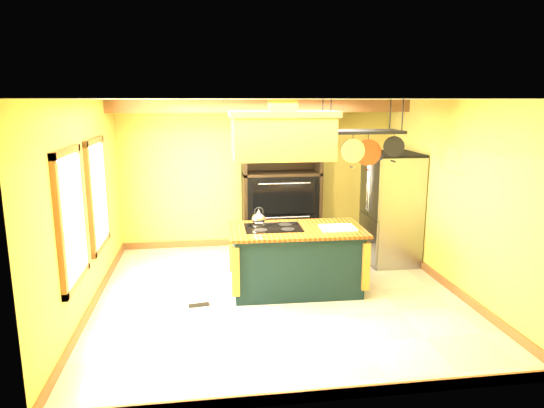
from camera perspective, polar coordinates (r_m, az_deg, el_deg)
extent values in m
plane|color=beige|center=(6.94, 0.73, -10.64)|extent=(5.00, 5.00, 0.00)
plane|color=white|center=(6.40, 0.80, 12.23)|extent=(5.00, 5.00, 0.00)
cube|color=gold|center=(8.98, -1.69, 3.56)|extent=(5.00, 0.02, 2.70)
cube|color=gold|center=(4.17, 6.07, -6.66)|extent=(5.00, 0.02, 2.70)
cube|color=gold|center=(6.64, -21.07, -0.32)|extent=(0.02, 5.00, 2.70)
cube|color=gold|center=(7.35, 20.42, 0.86)|extent=(0.02, 5.00, 2.70)
cube|color=#985B2F|center=(8.09, -1.10, 11.43)|extent=(5.00, 0.15, 0.20)
cube|color=#985B2F|center=(5.87, -22.52, -1.50)|extent=(0.06, 1.06, 1.56)
cube|color=white|center=(5.86, -22.28, -1.50)|extent=(0.02, 0.85, 1.34)
cube|color=#985B2F|center=(7.20, -19.83, 1.10)|extent=(0.06, 1.06, 1.56)
cube|color=white|center=(7.20, -19.64, 1.10)|extent=(0.02, 0.85, 1.34)
cube|color=#132A2C|center=(6.98, 2.79, -6.67)|extent=(1.78, 0.99, 0.88)
cube|color=brown|center=(6.85, 2.83, -3.02)|extent=(1.93, 1.10, 0.04)
cube|color=black|center=(6.85, 0.13, -2.78)|extent=(0.81, 0.57, 0.01)
ellipsoid|color=silver|center=(6.92, -1.57, -1.73)|extent=(0.20, 0.20, 0.16)
cube|color=white|center=(6.88, 7.76, -2.79)|extent=(0.49, 0.38, 0.02)
cube|color=gold|center=(6.59, 1.23, 7.73)|extent=(1.34, 0.72, 0.57)
cube|color=#985B2F|center=(6.58, 1.24, 10.54)|extent=(1.42, 0.80, 0.08)
cube|color=gold|center=(6.58, 1.24, 11.21)|extent=(0.35, 0.35, 0.23)
cube|color=black|center=(6.85, 10.44, 8.37)|extent=(1.10, 0.55, 0.04)
cylinder|color=black|center=(6.49, 6.93, 10.22)|extent=(0.02, 0.02, 0.44)
cylinder|color=black|center=(7.22, 13.74, 10.15)|extent=(0.02, 0.02, 0.44)
cylinder|color=black|center=(6.85, 6.58, 6.81)|extent=(0.29, 0.04, 0.29)
cylinder|color=silver|center=(6.72, 9.47, 6.20)|extent=(0.33, 0.04, 0.33)
cylinder|color=#BE442F|center=(7.03, 11.21, 5.98)|extent=(0.37, 0.04, 0.37)
cylinder|color=black|center=(6.92, 14.14, 6.58)|extent=(0.29, 0.04, 0.29)
cube|color=gray|center=(8.33, 13.89, -0.59)|extent=(0.75, 0.92, 1.81)
cube|color=gray|center=(7.90, 12.02, 1.77)|extent=(0.03, 0.44, 0.98)
cube|color=gray|center=(8.33, 10.94, 2.34)|extent=(0.03, 0.44, 0.98)
cube|color=gray|center=(8.32, 11.21, -3.96)|extent=(0.03, 0.89, 0.76)
cube|color=black|center=(8.56, 13.59, -6.31)|extent=(0.72, 0.88, 0.06)
cube|color=black|center=(9.00, 0.84, 2.87)|extent=(1.40, 0.06, 2.48)
cube|color=black|center=(8.66, -3.28, 2.49)|extent=(0.06, 0.59, 2.48)
cube|color=black|center=(8.87, 5.40, 2.69)|extent=(0.06, 0.59, 2.48)
cube|color=black|center=(8.72, 1.11, 3.64)|extent=(1.40, 0.59, 0.05)
cube|color=black|center=(8.87, 1.07, -0.62)|extent=(1.28, 0.49, 1.34)
cube|color=black|center=(8.47, 1.44, 0.81)|extent=(1.09, 0.04, 0.59)
cube|color=black|center=(8.61, 1.42, -3.07)|extent=(1.09, 0.04, 0.54)
cube|color=black|center=(8.68, 1.12, 5.40)|extent=(1.28, 0.53, 0.02)
cube|color=black|center=(8.65, 1.13, 7.32)|extent=(1.28, 0.53, 0.02)
cube|color=black|center=(8.63, 1.14, 9.17)|extent=(1.28, 0.53, 0.03)
cylinder|color=white|center=(8.58, -1.11, 5.66)|extent=(0.22, 0.22, 0.07)
cylinder|color=#3C59A8|center=(8.66, 3.67, 7.97)|extent=(0.10, 0.10, 0.17)
cube|color=black|center=(6.69, -8.59, -11.66)|extent=(0.30, 0.16, 0.01)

